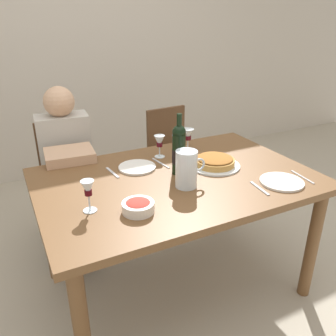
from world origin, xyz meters
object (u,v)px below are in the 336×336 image
dining_table (177,192)px  chair_right (172,154)px  wine_glass_left_diner (188,136)px  diner_left (69,171)px  salad_bowl (138,206)px  wine_glass_right_diner (88,190)px  wine_glass_centre (159,142)px  dinner_plate_left_setting (137,167)px  water_pitcher (187,171)px  wine_bottle (179,149)px  baked_tart (215,162)px  dinner_plate_right_setting (282,182)px  chair_left (67,173)px

dining_table → chair_right: bearing=64.0°
wine_glass_left_diner → diner_left: bearing=153.7°
salad_bowl → wine_glass_right_diner: wine_glass_right_diner is taller
salad_bowl → wine_glass_centre: bearing=56.2°
dining_table → wine_glass_left_diner: 0.46m
salad_bowl → wine_glass_centre: wine_glass_centre is taller
dinner_plate_left_setting → dining_table: bearing=-53.9°
water_pitcher → wine_glass_centre: water_pitcher is taller
dining_table → chair_right: 1.02m
wine_bottle → dinner_plate_left_setting: 0.28m
wine_glass_left_diner → dining_table: bearing=-127.9°
wine_glass_right_diner → diner_left: diner_left is taller
dinner_plate_left_setting → wine_glass_centre: bearing=27.1°
water_pitcher → baked_tart: water_pitcher is taller
diner_left → baked_tart: bearing=143.0°
wine_glass_right_diner → dinner_plate_right_setting: 1.01m
chair_right → dinner_plate_left_setting: bearing=44.2°
dining_table → baked_tart: size_ratio=5.02×
dining_table → wine_glass_right_diner: (-0.52, -0.14, 0.20)m
water_pitcher → dinner_plate_left_setting: (-0.14, 0.33, -0.08)m
baked_tart → chair_right: bearing=78.7°
salad_bowl → dinner_plate_left_setting: 0.49m
water_pitcher → dinner_plate_left_setting: size_ratio=0.91×
dining_table → wine_glass_left_diner: (0.25, 0.33, 0.20)m
dining_table → wine_glass_left_diner: size_ratio=10.21×
dining_table → baked_tart: 0.29m
water_pitcher → chair_right: water_pitcher is taller
dinner_plate_left_setting → dinner_plate_right_setting: size_ratio=0.94×
dining_table → baked_tart: baked_tart is taller
wine_glass_centre → chair_right: size_ratio=0.16×
dining_table → diner_left: 0.82m
wine_bottle → wine_glass_centre: 0.27m
water_pitcher → baked_tart: bearing=28.7°
wine_glass_centre → chair_left: 0.86m
wine_glass_right_diner → dinner_plate_left_setting: wine_glass_right_diner is taller
dinner_plate_left_setting → dinner_plate_right_setting: bearing=-40.4°
wine_glass_right_diner → chair_right: 1.47m
wine_bottle → dinner_plate_right_setting: 0.58m
wine_glass_left_diner → salad_bowl: bearing=-135.6°
salad_bowl → dinner_plate_left_setting: bearing=68.6°
salad_bowl → dinner_plate_right_setting: size_ratio=0.64×
water_pitcher → diner_left: 0.95m
dining_table → chair_right: (0.44, 0.91, -0.17)m
wine_glass_right_diner → chair_left: (0.08, 1.05, -0.37)m
diner_left → salad_bowl: bearing=102.8°
salad_bowl → dinner_plate_right_setting: salad_bowl is taller
water_pitcher → wine_glass_centre: 0.43m
dining_table → chair_left: 1.03m
wine_bottle → salad_bowl: size_ratio=2.31×
wine_bottle → chair_left: size_ratio=0.39×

